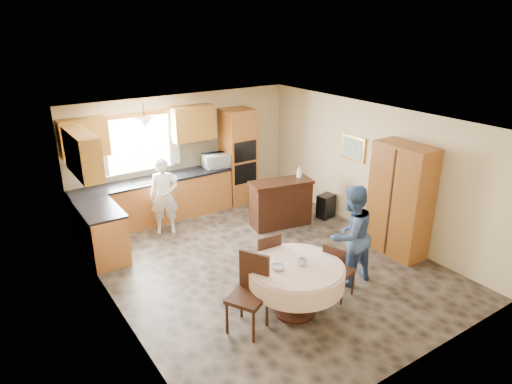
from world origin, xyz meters
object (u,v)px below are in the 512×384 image
object	(u,v)px
dining_table	(296,276)
person_sink	(164,196)
oven_tower	(238,156)
chair_right	(336,269)
person_dining	(351,235)
chair_back	(266,259)
chair_left	(250,289)
sideboard	(281,205)
cupboard	(400,200)

from	to	relation	value
dining_table	person_sink	size ratio (longest dim) A/B	0.91
oven_tower	chair_right	world-z (taller)	oven_tower
person_sink	person_dining	xyz separation A→B (m)	(1.68, -3.30, 0.06)
chair_back	chair_right	xyz separation A→B (m)	(0.74, -0.77, -0.04)
chair_left	chair_right	distance (m)	1.44
sideboard	chair_back	world-z (taller)	chair_back
chair_back	chair_right	distance (m)	1.07
chair_right	cupboard	bearing A→B (deg)	-92.86
chair_back	chair_right	bearing A→B (deg)	136.70
cupboard	chair_right	size ratio (longest dim) A/B	2.23
sideboard	person_dining	bearing A→B (deg)	-88.30
chair_left	oven_tower	bearing A→B (deg)	121.28
cupboard	person_dining	size ratio (longest dim) A/B	1.22
dining_table	chair_back	distance (m)	0.73
chair_back	dining_table	bearing A→B (deg)	93.90
dining_table	person_sink	world-z (taller)	person_sink
person_sink	person_dining	world-z (taller)	person_dining
sideboard	chair_back	bearing A→B (deg)	-121.37
cupboard	chair_right	world-z (taller)	cupboard
sideboard	chair_back	size ratio (longest dim) A/B	1.29
oven_tower	chair_left	bearing A→B (deg)	-119.67
cupboard	sideboard	bearing A→B (deg)	117.06
sideboard	oven_tower	bearing A→B (deg)	101.77
oven_tower	sideboard	xyz separation A→B (m)	(0.02, -1.59, -0.62)
cupboard	chair_left	size ratio (longest dim) A/B	1.87
sideboard	cupboard	xyz separation A→B (m)	(1.05, -2.05, 0.55)
chair_back	cupboard	bearing A→B (deg)	176.90
oven_tower	chair_left	distance (m)	4.60
chair_left	person_dining	xyz separation A→B (m)	(1.91, 0.08, 0.22)
oven_tower	person_dining	world-z (taller)	oven_tower
chair_left	person_dining	world-z (taller)	person_dining
person_dining	sideboard	bearing A→B (deg)	-100.52
cupboard	chair_back	bearing A→B (deg)	173.77
cupboard	chair_left	distance (m)	3.38
dining_table	chair_back	size ratio (longest dim) A/B	1.41
sideboard	dining_table	distance (m)	2.95
chair_back	person_dining	xyz separation A→B (m)	(1.23, -0.54, 0.28)
dining_table	chair_left	distance (m)	0.70
chair_left	chair_back	world-z (taller)	chair_left
sideboard	person_sink	bearing A→B (deg)	165.03
chair_left	person_sink	size ratio (longest dim) A/B	0.71
chair_left	chair_right	size ratio (longest dim) A/B	1.20
person_sink	dining_table	bearing A→B (deg)	-58.87
chair_right	person_sink	distance (m)	3.74
oven_tower	chair_back	size ratio (longest dim) A/B	2.20
sideboard	chair_left	world-z (taller)	chair_left
dining_table	chair_right	size ratio (longest dim) A/B	1.52
sideboard	person_sink	world-z (taller)	person_sink
dining_table	chair_back	xyz separation A→B (m)	(-0.01, 0.72, -0.07)
dining_table	person_sink	xyz separation A→B (m)	(-0.46, 3.48, 0.15)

